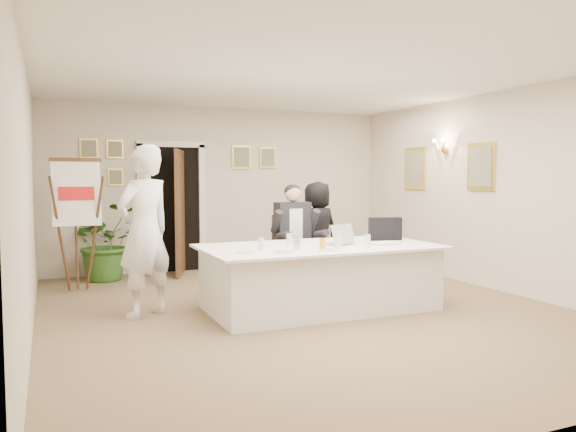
{
  "coord_description": "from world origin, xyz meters",
  "views": [
    {
      "loc": [
        -2.82,
        -6.0,
        1.6
      ],
      "look_at": [
        0.01,
        0.6,
        1.1
      ],
      "focal_mm": 35.0,
      "sensor_mm": 36.0,
      "label": 1
    }
  ],
  "objects_px": {
    "conference_table": "(320,277)",
    "seated_man": "(294,237)",
    "standing_man": "(144,231)",
    "potted_palm": "(107,241)",
    "oj_glass": "(322,244)",
    "steel_jug": "(297,244)",
    "flip_chart": "(77,232)",
    "standing_woman": "(317,230)",
    "paper_stack": "(385,243)",
    "laptop_bag": "(385,229)",
    "laptop": "(338,233)"
  },
  "relations": [
    {
      "from": "conference_table",
      "to": "seated_man",
      "type": "relative_size",
      "value": 1.87
    },
    {
      "from": "standing_man",
      "to": "potted_palm",
      "type": "distance_m",
      "value": 2.59
    },
    {
      "from": "potted_palm",
      "to": "oj_glass",
      "type": "relative_size",
      "value": 9.25
    },
    {
      "from": "potted_palm",
      "to": "steel_jug",
      "type": "xyz_separation_m",
      "value": [
        1.78,
        -3.24,
        0.23
      ]
    },
    {
      "from": "conference_table",
      "to": "flip_chart",
      "type": "distance_m",
      "value": 3.49
    },
    {
      "from": "standing_woman",
      "to": "standing_man",
      "type": "bearing_deg",
      "value": 17.44
    },
    {
      "from": "conference_table",
      "to": "paper_stack",
      "type": "height_order",
      "value": "paper_stack"
    },
    {
      "from": "seated_man",
      "to": "flip_chart",
      "type": "xyz_separation_m",
      "value": [
        -2.81,
        1.09,
        0.08
      ]
    },
    {
      "from": "standing_man",
      "to": "oj_glass",
      "type": "relative_size",
      "value": 15.12
    },
    {
      "from": "seated_man",
      "to": "laptop_bag",
      "type": "relative_size",
      "value": 3.56
    },
    {
      "from": "seated_man",
      "to": "potted_palm",
      "type": "distance_m",
      "value": 3.01
    },
    {
      "from": "standing_woman",
      "to": "paper_stack",
      "type": "xyz_separation_m",
      "value": [
        -0.11,
        -2.09,
        0.03
      ]
    },
    {
      "from": "steel_jug",
      "to": "paper_stack",
      "type": "bearing_deg",
      "value": -1.42
    },
    {
      "from": "seated_man",
      "to": "steel_jug",
      "type": "relative_size",
      "value": 13.8
    },
    {
      "from": "seated_man",
      "to": "potted_palm",
      "type": "relative_size",
      "value": 1.26
    },
    {
      "from": "conference_table",
      "to": "paper_stack",
      "type": "distance_m",
      "value": 0.9
    },
    {
      "from": "laptop",
      "to": "conference_table",
      "type": "bearing_deg",
      "value": 166.28
    },
    {
      "from": "paper_stack",
      "to": "flip_chart",
      "type": "bearing_deg",
      "value": 143.96
    },
    {
      "from": "flip_chart",
      "to": "laptop_bag",
      "type": "distance_m",
      "value": 4.22
    },
    {
      "from": "laptop",
      "to": "paper_stack",
      "type": "distance_m",
      "value": 0.58
    },
    {
      "from": "potted_palm",
      "to": "laptop_bag",
      "type": "bearing_deg",
      "value": -41.48
    },
    {
      "from": "seated_man",
      "to": "oj_glass",
      "type": "height_order",
      "value": "seated_man"
    },
    {
      "from": "seated_man",
      "to": "oj_glass",
      "type": "distance_m",
      "value": 1.54
    },
    {
      "from": "flip_chart",
      "to": "steel_jug",
      "type": "xyz_separation_m",
      "value": [
        2.24,
        -2.45,
        -0.01
      ]
    },
    {
      "from": "conference_table",
      "to": "laptop_bag",
      "type": "distance_m",
      "value": 1.18
    },
    {
      "from": "potted_palm",
      "to": "oj_glass",
      "type": "bearing_deg",
      "value": -58.87
    },
    {
      "from": "conference_table",
      "to": "laptop_bag",
      "type": "relative_size",
      "value": 6.64
    },
    {
      "from": "paper_stack",
      "to": "steel_jug",
      "type": "bearing_deg",
      "value": 178.58
    },
    {
      "from": "flip_chart",
      "to": "laptop",
      "type": "bearing_deg",
      "value": -37.45
    },
    {
      "from": "laptop",
      "to": "flip_chart",
      "type": "bearing_deg",
      "value": 126.29
    },
    {
      "from": "flip_chart",
      "to": "standing_woman",
      "type": "distance_m",
      "value": 3.54
    },
    {
      "from": "conference_table",
      "to": "paper_stack",
      "type": "xyz_separation_m",
      "value": [
        0.76,
        -0.25,
        0.4
      ]
    },
    {
      "from": "seated_man",
      "to": "potted_palm",
      "type": "height_order",
      "value": "seated_man"
    },
    {
      "from": "laptop",
      "to": "paper_stack",
      "type": "relative_size",
      "value": 1.13
    },
    {
      "from": "potted_palm",
      "to": "laptop",
      "type": "bearing_deg",
      "value": -50.95
    },
    {
      "from": "conference_table",
      "to": "potted_palm",
      "type": "distance_m",
      "value": 3.74
    },
    {
      "from": "laptop",
      "to": "standing_woman",
      "type": "bearing_deg",
      "value": 55.14
    },
    {
      "from": "potted_palm",
      "to": "laptop_bag",
      "type": "relative_size",
      "value": 2.82
    },
    {
      "from": "flip_chart",
      "to": "laptop_bag",
      "type": "bearing_deg",
      "value": -29.25
    },
    {
      "from": "standing_woman",
      "to": "laptop_bag",
      "type": "distance_m",
      "value": 1.69
    },
    {
      "from": "flip_chart",
      "to": "paper_stack",
      "type": "xyz_separation_m",
      "value": [
        3.41,
        -2.48,
        -0.05
      ]
    },
    {
      "from": "conference_table",
      "to": "steel_jug",
      "type": "distance_m",
      "value": 0.63
    },
    {
      "from": "seated_man",
      "to": "flip_chart",
      "type": "height_order",
      "value": "flip_chart"
    },
    {
      "from": "standing_man",
      "to": "potted_palm",
      "type": "height_order",
      "value": "standing_man"
    },
    {
      "from": "conference_table",
      "to": "oj_glass",
      "type": "xyz_separation_m",
      "value": [
        -0.15,
        -0.36,
        0.45
      ]
    },
    {
      "from": "paper_stack",
      "to": "standing_man",
      "type": "bearing_deg",
      "value": 165.49
    },
    {
      "from": "potted_palm",
      "to": "laptop_bag",
      "type": "xyz_separation_m",
      "value": [
        3.22,
        -2.85,
        0.32
      ]
    },
    {
      "from": "conference_table",
      "to": "laptop_bag",
      "type": "height_order",
      "value": "laptop_bag"
    },
    {
      "from": "oj_glass",
      "to": "steel_jug",
      "type": "xyz_separation_m",
      "value": [
        -0.26,
        0.14,
        -0.01
      ]
    },
    {
      "from": "potted_palm",
      "to": "oj_glass",
      "type": "xyz_separation_m",
      "value": [
        2.04,
        -3.38,
        0.24
      ]
    }
  ]
}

